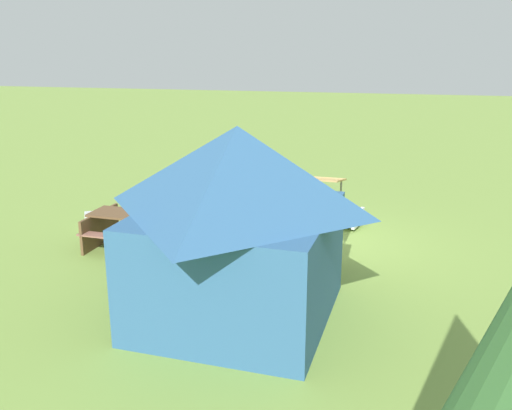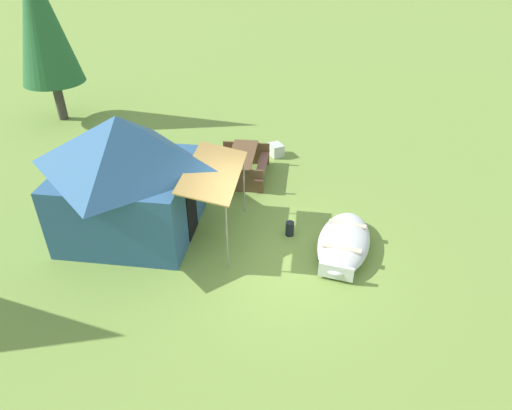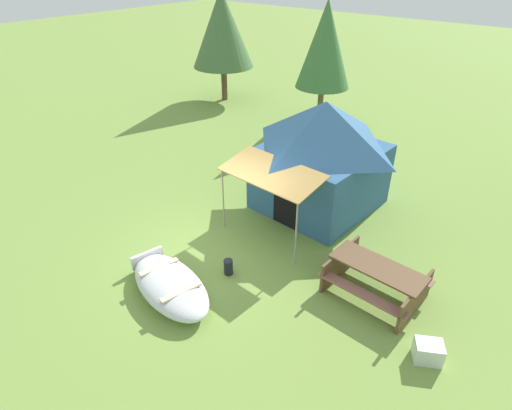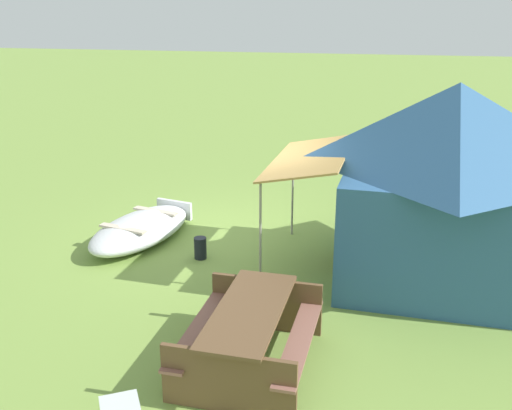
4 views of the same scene
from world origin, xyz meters
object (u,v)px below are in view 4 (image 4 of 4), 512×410
object	(u,v)px
picnic_table	(249,330)
fuel_can	(200,248)
canvas_cabin_tent	(449,181)
beached_rowboat	(141,228)

from	to	relation	value
picnic_table	fuel_can	xyz separation A→B (m)	(-2.83, -1.45, -0.29)
canvas_cabin_tent	picnic_table	size ratio (longest dim) A/B	2.22
canvas_cabin_tent	picnic_table	bearing A→B (deg)	-39.49
fuel_can	canvas_cabin_tent	bearing A→B (deg)	90.98
beached_rowboat	canvas_cabin_tent	bearing A→B (deg)	85.07
beached_rowboat	picnic_table	world-z (taller)	picnic_table
beached_rowboat	fuel_can	xyz separation A→B (m)	(0.51, 1.26, -0.05)
fuel_can	picnic_table	bearing A→B (deg)	27.23
canvas_cabin_tent	fuel_can	world-z (taller)	canvas_cabin_tent
canvas_cabin_tent	fuel_can	distance (m)	4.08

